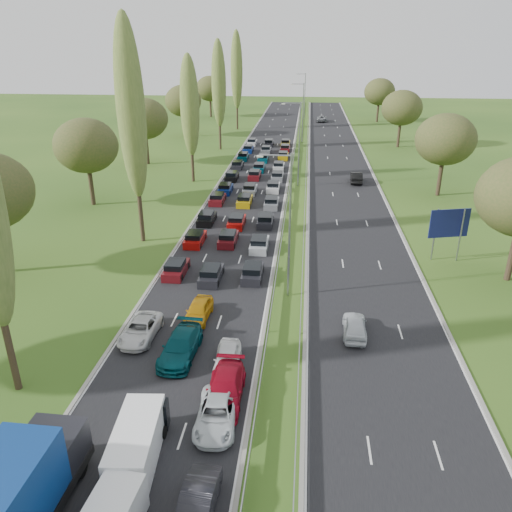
# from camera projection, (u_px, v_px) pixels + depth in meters

# --- Properties ---
(ground) EXTENTS (260.00, 260.00, 0.00)m
(ground) POSITION_uv_depth(u_px,v_px,m) (298.00, 182.00, 75.90)
(ground) COLOR #294D18
(ground) RESTS_ON ground
(near_carriageway) EXTENTS (10.50, 215.00, 0.04)m
(near_carriageway) POSITION_uv_depth(u_px,v_px,m) (256.00, 177.00, 78.81)
(near_carriageway) COLOR black
(near_carriageway) RESTS_ON ground
(far_carriageway) EXTENTS (10.50, 215.00, 0.04)m
(far_carriageway) POSITION_uv_depth(u_px,v_px,m) (342.00, 179.00, 77.55)
(far_carriageway) COLOR black
(far_carriageway) RESTS_ON ground
(central_reservation) EXTENTS (2.36, 215.00, 0.32)m
(central_reservation) POSITION_uv_depth(u_px,v_px,m) (299.00, 175.00, 77.96)
(central_reservation) COLOR gray
(central_reservation) RESTS_ON ground
(lamp_columns) EXTENTS (0.18, 140.18, 12.00)m
(lamp_columns) POSITION_uv_depth(u_px,v_px,m) (299.00, 145.00, 71.70)
(lamp_columns) COLOR gray
(lamp_columns) RESTS_ON ground
(poplar_row) EXTENTS (2.80, 127.80, 22.44)m
(poplar_row) POSITION_uv_depth(u_px,v_px,m) (170.00, 106.00, 61.68)
(poplar_row) COLOR #2D2116
(poplar_row) RESTS_ON ground
(woodland_left) EXTENTS (8.00, 166.00, 11.10)m
(woodland_left) POSITION_uv_depth(u_px,v_px,m) (74.00, 151.00, 59.44)
(woodland_left) COLOR #2D2116
(woodland_left) RESTS_ON ground
(woodland_right) EXTENTS (8.00, 153.00, 11.10)m
(woodland_right) POSITION_uv_depth(u_px,v_px,m) (463.00, 152.00, 58.87)
(woodland_right) COLOR #2D2116
(woodland_right) RESTS_ON ground
(traffic_queue_fill) EXTENTS (9.07, 67.81, 0.80)m
(traffic_queue_fill) POSITION_uv_depth(u_px,v_px,m) (252.00, 183.00, 74.06)
(traffic_queue_fill) COLOR #590F14
(traffic_queue_fill) RESTS_ON ground
(near_car_2) EXTENTS (2.36, 4.84, 1.33)m
(near_car_2) POSITION_uv_depth(u_px,v_px,m) (141.00, 330.00, 35.74)
(near_car_2) COLOR silver
(near_car_2) RESTS_ON near_carriageway
(near_car_7) EXTENTS (2.41, 5.47, 1.56)m
(near_car_7) POSITION_uv_depth(u_px,v_px,m) (181.00, 346.00, 33.56)
(near_car_7) COLOR #043C44
(near_car_7) RESTS_ON near_carriageway
(near_car_8) EXTENTS (1.90, 4.30, 1.44)m
(near_car_8) POSITION_uv_depth(u_px,v_px,m) (198.00, 310.00, 38.17)
(near_car_8) COLOR #C0850C
(near_car_8) RESTS_ON near_carriageway
(near_car_9) EXTENTS (1.67, 4.30, 1.40)m
(near_car_9) POSITION_uv_depth(u_px,v_px,m) (197.00, 505.00, 22.16)
(near_car_9) COLOR black
(near_car_9) RESTS_ON near_carriageway
(near_car_10) EXTENTS (2.40, 4.87, 1.33)m
(near_car_10) POSITION_uv_depth(u_px,v_px,m) (217.00, 414.00, 27.61)
(near_car_10) COLOR silver
(near_car_10) RESTS_ON near_carriageway
(near_car_11) EXTENTS (2.15, 5.20, 1.51)m
(near_car_11) POSITION_uv_depth(u_px,v_px,m) (225.00, 389.00, 29.48)
(near_car_11) COLOR maroon
(near_car_11) RESTS_ON near_carriageway
(near_car_12) EXTENTS (1.82, 4.17, 1.40)m
(near_car_12) POSITION_uv_depth(u_px,v_px,m) (227.00, 358.00, 32.41)
(near_car_12) COLOR white
(near_car_12) RESTS_ON near_carriageway
(far_car_0) EXTENTS (1.85, 4.23, 1.42)m
(far_car_0) POSITION_uv_depth(u_px,v_px,m) (355.00, 326.00, 36.09)
(far_car_0) COLOR silver
(far_car_0) RESTS_ON far_carriageway
(far_car_1) EXTENTS (1.91, 4.95, 1.61)m
(far_car_1) POSITION_uv_depth(u_px,v_px,m) (356.00, 177.00, 75.43)
(far_car_1) COLOR black
(far_car_1) RESTS_ON far_carriageway
(far_car_2) EXTENTS (2.71, 5.74, 1.58)m
(far_car_2) POSITION_uv_depth(u_px,v_px,m) (322.00, 118.00, 133.51)
(far_car_2) COLOR gray
(far_car_2) RESTS_ON far_carriageway
(white_van_rear) EXTENTS (2.05, 5.23, 2.10)m
(white_van_rear) POSITION_uv_depth(u_px,v_px,m) (138.00, 440.00, 25.29)
(white_van_rear) COLOR white
(white_van_rear) RESTS_ON near_carriageway
(direction_sign) EXTENTS (3.89, 1.12, 5.20)m
(direction_sign) POSITION_uv_depth(u_px,v_px,m) (449.00, 226.00, 47.45)
(direction_sign) COLOR gray
(direction_sign) RESTS_ON ground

